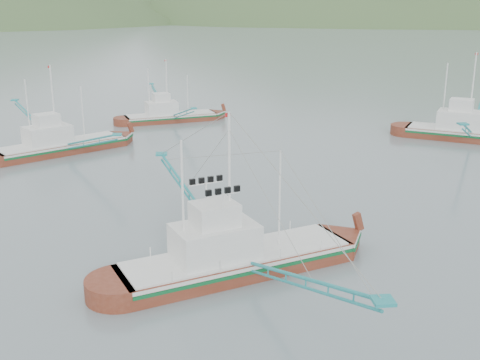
{
  "coord_description": "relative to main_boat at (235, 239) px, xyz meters",
  "views": [
    {
      "loc": [
        -3.93,
        -33.85,
        15.44
      ],
      "look_at": [
        0.0,
        6.0,
        3.2
      ],
      "focal_mm": 45.0,
      "sensor_mm": 36.0,
      "label": 1
    }
  ],
  "objects": [
    {
      "name": "bg_boat_far",
      "position": [
        -4.37,
        45.02,
        -0.48
      ],
      "size": [
        12.06,
        20.68,
        8.54
      ],
      "rotation": [
        0.0,
        0.0,
        0.27
      ],
      "color": "maroon",
      "rests_on": "ground"
    },
    {
      "name": "bg_boat_left",
      "position": [
        -15.37,
        29.72,
        -0.01
      ],
      "size": [
        17.34,
        21.52,
        9.69
      ],
      "rotation": [
        0.0,
        0.0,
        0.6
      ],
      "color": "maroon",
      "rests_on": "ground"
    },
    {
      "name": "ground",
      "position": [
        1.06,
        1.92,
        -2.07
      ],
      "size": [
        1200.0,
        1200.0,
        0.0
      ],
      "primitive_type": "plane",
      "color": "slate",
      "rests_on": "ground"
    },
    {
      "name": "main_boat",
      "position": [
        0.0,
        0.0,
        0.0
      ],
      "size": [
        14.39,
        24.37,
        10.26
      ],
      "rotation": [
        0.0,
        0.0,
        0.37
      ],
      "color": "maroon",
      "rests_on": "ground"
    },
    {
      "name": "ridge_distant",
      "position": [
        31.06,
        561.92,
        -2.07
      ],
      "size": [
        960.0,
        400.0,
        240.0
      ],
      "primitive_type": "ellipsoid",
      "color": "slate",
      "rests_on": "ground"
    },
    {
      "name": "bg_boat_right",
      "position": [
        29.36,
        31.03,
        0.13
      ],
      "size": [
        17.38,
        23.74,
        10.46
      ],
      "rotation": [
        0.0,
        0.0,
        -0.54
      ],
      "color": "maroon",
      "rests_on": "ground"
    }
  ]
}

